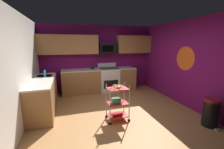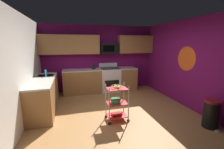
% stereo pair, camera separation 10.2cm
% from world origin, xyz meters
% --- Properties ---
extents(floor, '(4.40, 4.80, 0.04)m').
position_xyz_m(floor, '(0.00, 0.00, -0.02)').
color(floor, '#A87542').
rests_on(floor, ground).
extents(wall_back, '(4.52, 0.06, 2.60)m').
position_xyz_m(wall_back, '(0.00, 2.43, 1.30)').
color(wall_back, '#6B1156').
rests_on(wall_back, ground).
extents(wall_left, '(0.06, 4.80, 2.60)m').
position_xyz_m(wall_left, '(-2.23, 0.00, 1.30)').
color(wall_left, silver).
rests_on(wall_left, ground).
extents(wall_right, '(0.06, 4.80, 2.60)m').
position_xyz_m(wall_right, '(2.23, 0.00, 1.30)').
color(wall_right, '#6B1156').
rests_on(wall_right, ground).
extents(wall_flower_decal, '(0.00, 0.72, 0.72)m').
position_xyz_m(wall_flower_decal, '(2.20, 0.11, 1.45)').
color(wall_flower_decal, '#E5591E').
extents(counter_run, '(3.64, 2.59, 0.92)m').
position_xyz_m(counter_run, '(-0.79, 1.57, 0.46)').
color(counter_run, '#9E6B3D').
rests_on(counter_run, ground).
extents(oven_range, '(0.76, 0.65, 1.10)m').
position_xyz_m(oven_range, '(0.37, 2.10, 0.48)').
color(oven_range, white).
rests_on(oven_range, ground).
extents(upper_cabinets, '(4.40, 0.33, 0.70)m').
position_xyz_m(upper_cabinets, '(-0.08, 2.24, 1.85)').
color(upper_cabinets, '#9E6B3D').
extents(microwave, '(0.70, 0.39, 0.40)m').
position_xyz_m(microwave, '(0.37, 2.21, 1.70)').
color(microwave, black).
extents(rolling_cart, '(0.55, 0.37, 0.91)m').
position_xyz_m(rolling_cart, '(-0.08, -0.28, 0.45)').
color(rolling_cart, silver).
rests_on(rolling_cart, ground).
extents(fruit_bowl, '(0.27, 0.27, 0.07)m').
position_xyz_m(fruit_bowl, '(-0.08, -0.28, 0.88)').
color(fruit_bowl, silver).
rests_on(fruit_bowl, rolling_cart).
extents(mixing_bowl_large, '(0.25, 0.25, 0.11)m').
position_xyz_m(mixing_bowl_large, '(-0.11, -0.28, 0.52)').
color(mixing_bowl_large, '#387F4C').
rests_on(mixing_bowl_large, rolling_cart).
extents(book_stack, '(0.27, 0.20, 0.05)m').
position_xyz_m(book_stack, '(-0.08, -0.28, 0.16)').
color(book_stack, '#1E4C8C').
rests_on(book_stack, rolling_cart).
extents(kettle, '(0.21, 0.18, 0.26)m').
position_xyz_m(kettle, '(-0.28, 2.10, 1.00)').
color(kettle, black).
rests_on(kettle, counter_run).
extents(dish_soap_bottle, '(0.06, 0.06, 0.20)m').
position_xyz_m(dish_soap_bottle, '(-1.86, 1.17, 1.02)').
color(dish_soap_bottle, '#2D8CBF').
rests_on(dish_soap_bottle, counter_run).
extents(trash_can, '(0.34, 0.42, 0.66)m').
position_xyz_m(trash_can, '(1.90, -1.16, 0.33)').
color(trash_can, black).
rests_on(trash_can, ground).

